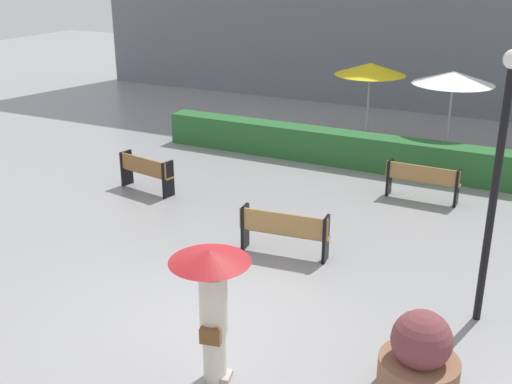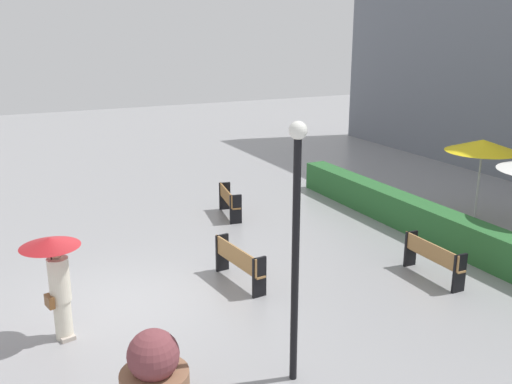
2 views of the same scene
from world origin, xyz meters
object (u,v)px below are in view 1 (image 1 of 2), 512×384
at_px(bench_mid_center, 284,229).
at_px(patio_umbrella_white, 454,78).
at_px(pedestrian_with_umbrella, 212,294).
at_px(bench_far_left, 145,171).
at_px(lamp_post, 498,165).
at_px(planter_pot, 420,358).
at_px(patio_umbrella_yellow, 370,69).
at_px(bench_back_row, 422,179).

xyz_separation_m(bench_mid_center, patio_umbrella_white, (1.58, 7.59, 1.77)).
relative_size(bench_mid_center, pedestrian_with_umbrella, 0.89).
distance_m(bench_far_left, lamp_post, 8.75).
height_order(planter_pot, patio_umbrella_yellow, patio_umbrella_yellow).
bearing_deg(pedestrian_with_umbrella, bench_far_left, 132.79).
relative_size(bench_far_left, bench_back_row, 0.93).
height_order(bench_far_left, patio_umbrella_white, patio_umbrella_white).
bearing_deg(pedestrian_with_umbrella, lamp_post, 47.41).
xyz_separation_m(bench_mid_center, bench_back_row, (1.70, 4.09, -0.01)).
height_order(planter_pot, patio_umbrella_white, patio_umbrella_white).
xyz_separation_m(planter_pot, lamp_post, (0.44, 2.19, 2.08)).
bearing_deg(bench_mid_center, lamp_post, -10.49).
bearing_deg(patio_umbrella_yellow, planter_pot, -69.26).
height_order(bench_mid_center, patio_umbrella_white, patio_umbrella_white).
relative_size(lamp_post, patio_umbrella_white, 1.71).
bearing_deg(bench_back_row, patio_umbrella_white, 92.06).
xyz_separation_m(bench_back_row, planter_pot, (1.56, -6.97, -0.03)).
height_order(pedestrian_with_umbrella, planter_pot, pedestrian_with_umbrella).
xyz_separation_m(pedestrian_with_umbrella, patio_umbrella_yellow, (-1.67, 12.11, 0.92)).
height_order(pedestrian_with_umbrella, lamp_post, lamp_post).
relative_size(planter_pot, patio_umbrella_white, 0.47).
bearing_deg(bench_far_left, bench_mid_center, -20.83).
distance_m(bench_mid_center, pedestrian_with_umbrella, 4.06).
height_order(bench_mid_center, bench_back_row, bench_mid_center).
distance_m(planter_pot, patio_umbrella_white, 10.76).
relative_size(pedestrian_with_umbrella, patio_umbrella_white, 0.80).
relative_size(planter_pot, lamp_post, 0.28).
bearing_deg(patio_umbrella_white, planter_pot, -80.88).
distance_m(bench_far_left, planter_pot, 8.98).
xyz_separation_m(bench_back_row, pedestrian_with_umbrella, (-0.97, -8.00, 0.81)).
relative_size(bench_mid_center, patio_umbrella_white, 0.71).
bearing_deg(pedestrian_with_umbrella, patio_umbrella_yellow, 97.83).
bearing_deg(patio_umbrella_white, lamp_post, -75.62).
height_order(pedestrian_with_umbrella, patio_umbrella_yellow, patio_umbrella_yellow).
bearing_deg(patio_umbrella_yellow, patio_umbrella_white, -13.60).
xyz_separation_m(bench_far_left, patio_umbrella_yellow, (3.53, 6.50, 1.74)).
distance_m(pedestrian_with_umbrella, patio_umbrella_white, 11.58).
bearing_deg(lamp_post, patio_umbrella_yellow, 117.55).
xyz_separation_m(bench_far_left, pedestrian_with_umbrella, (5.20, -5.61, 0.82)).
relative_size(lamp_post, patio_umbrella_yellow, 1.74).
distance_m(bench_far_left, bench_mid_center, 4.78).
distance_m(bench_far_left, bench_back_row, 6.62).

